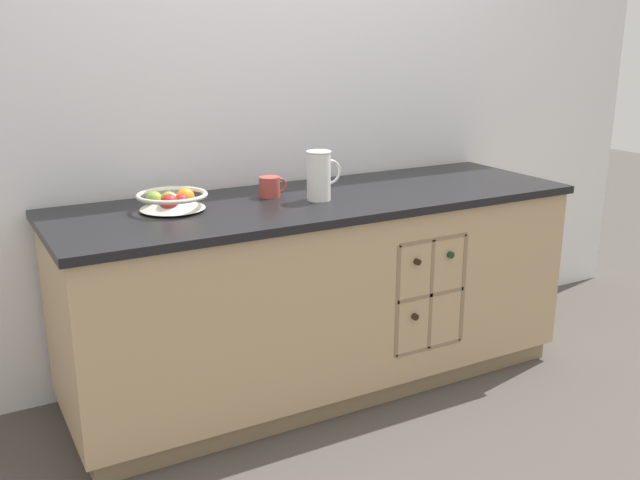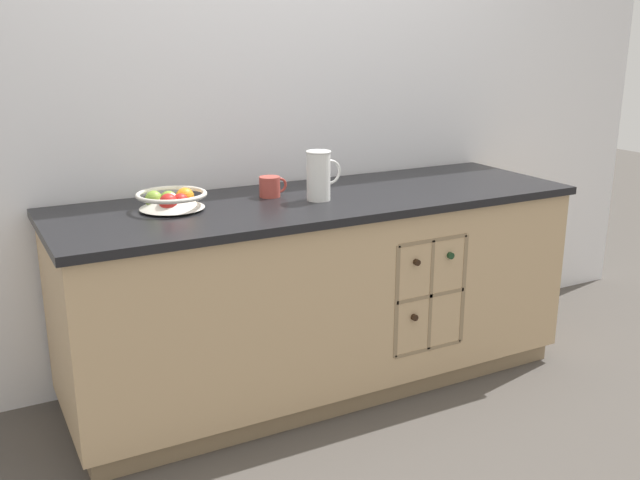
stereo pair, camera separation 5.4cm
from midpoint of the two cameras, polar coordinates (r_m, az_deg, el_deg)
name	(u,v)px [view 2 (the right image)]	position (r m, az deg, el deg)	size (l,w,h in m)	color
ground_plane	(320,381)	(3.43, 0.46, -11.19)	(14.00, 14.00, 0.00)	#4C4742
back_wall	(278,100)	(3.43, -2.93, 11.14)	(4.68, 0.06, 2.55)	white
kitchen_island	(321,291)	(3.24, 0.53, -4.12)	(2.32, 0.75, 0.89)	#8B7354
fruit_bowl	(172,199)	(2.94, -11.27, 3.23)	(0.29, 0.29, 0.08)	silver
white_pitcher	(319,175)	(3.04, 0.44, 5.26)	(0.16, 0.11, 0.21)	white
ceramic_mug	(270,187)	(3.13, -3.49, 4.29)	(0.13, 0.09, 0.09)	#B7473D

